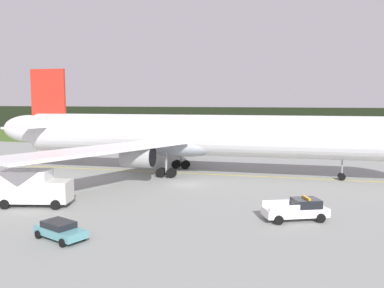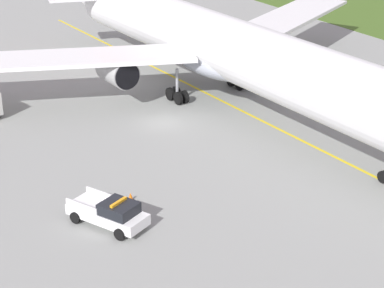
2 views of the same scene
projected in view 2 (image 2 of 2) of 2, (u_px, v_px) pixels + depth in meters
name	position (u px, v px, depth m)	size (l,w,h in m)	color
ground	(163.00, 122.00, 58.25)	(320.00, 320.00, 0.00)	gray
taxiway_centerline_main	(230.00, 105.00, 62.02)	(77.66, 0.30, 0.01)	yellow
airliner	(227.00, 49.00, 60.37)	(58.74, 49.52, 14.48)	white
ops_pickup_truck	(110.00, 213.00, 42.22)	(5.64, 4.04, 1.94)	white
apron_cone	(131.00, 197.00, 45.40)	(0.47, 0.47, 0.59)	black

